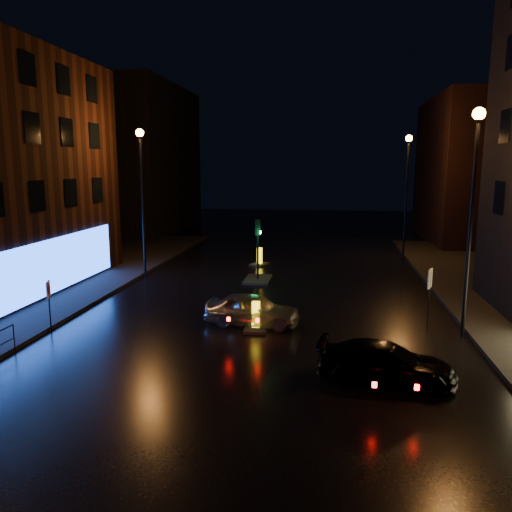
# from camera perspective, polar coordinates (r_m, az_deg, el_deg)

# --- Properties ---
(ground) EXTENTS (120.00, 120.00, 0.00)m
(ground) POSITION_cam_1_polar(r_m,az_deg,el_deg) (14.76, -3.02, -15.21)
(ground) COLOR black
(ground) RESTS_ON ground
(building_far_left) EXTENTS (8.00, 16.00, 14.00)m
(building_far_left) POSITION_cam_1_polar(r_m,az_deg,el_deg) (51.56, -13.10, 10.72)
(building_far_left) COLOR black
(building_far_left) RESTS_ON ground
(building_far_right) EXTENTS (8.00, 14.00, 12.00)m
(building_far_right) POSITION_cam_1_polar(r_m,az_deg,el_deg) (46.71, 23.98, 8.96)
(building_far_right) COLOR black
(building_far_right) RESTS_ON ground
(street_lamp_lfar) EXTENTS (0.44, 0.44, 8.37)m
(street_lamp_lfar) POSITION_cam_1_polar(r_m,az_deg,el_deg) (29.03, -12.94, 8.45)
(street_lamp_lfar) COLOR black
(street_lamp_lfar) RESTS_ON ground
(street_lamp_rnear) EXTENTS (0.44, 0.44, 8.37)m
(street_lamp_rnear) POSITION_cam_1_polar(r_m,az_deg,el_deg) (19.75, 23.59, 7.14)
(street_lamp_rnear) COLOR black
(street_lamp_rnear) RESTS_ON ground
(street_lamp_rfar) EXTENTS (0.44, 0.44, 8.37)m
(street_lamp_rfar) POSITION_cam_1_polar(r_m,az_deg,el_deg) (35.44, 16.87, 8.56)
(street_lamp_rfar) COLOR black
(street_lamp_rfar) RESTS_ON ground
(traffic_signal) EXTENTS (1.40, 2.40, 3.45)m
(traffic_signal) POSITION_cam_1_polar(r_m,az_deg,el_deg) (27.95, 0.21, -1.81)
(traffic_signal) COLOR black
(traffic_signal) RESTS_ON ground
(silver_hatchback) EXTENTS (3.94, 1.92, 1.29)m
(silver_hatchback) POSITION_cam_1_polar(r_m,az_deg,el_deg) (20.22, -0.40, -6.11)
(silver_hatchback) COLOR #A5A7AD
(silver_hatchback) RESTS_ON ground
(dark_sedan) EXTENTS (4.20, 2.08, 1.17)m
(dark_sedan) POSITION_cam_1_polar(r_m,az_deg,el_deg) (15.62, 14.63, -11.72)
(dark_sedan) COLOR black
(dark_sedan) RESTS_ON ground
(bollard_near) EXTENTS (0.93, 1.34, 1.13)m
(bollard_near) POSITION_cam_1_polar(r_m,az_deg,el_deg) (19.75, -0.00, -7.72)
(bollard_near) COLOR black
(bollard_near) RESTS_ON ground
(bollard_far) EXTENTS (1.27, 1.53, 1.15)m
(bollard_far) POSITION_cam_1_polar(r_m,az_deg,el_deg) (32.34, 0.39, -0.60)
(bollard_far) COLOR black
(bollard_far) RESTS_ON ground
(road_sign_left) EXTENTS (0.19, 0.48, 2.01)m
(road_sign_left) POSITION_cam_1_polar(r_m,az_deg,el_deg) (20.75, -22.62, -4.03)
(road_sign_left) COLOR black
(road_sign_left) RESTS_ON ground
(road_sign_right) EXTENTS (0.27, 0.54, 2.34)m
(road_sign_right) POSITION_cam_1_polar(r_m,az_deg,el_deg) (20.96, 19.23, -2.99)
(road_sign_right) COLOR black
(road_sign_right) RESTS_ON ground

